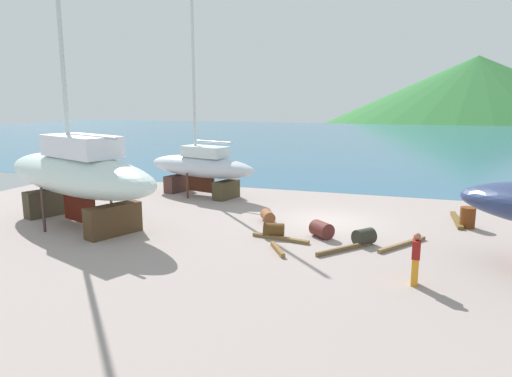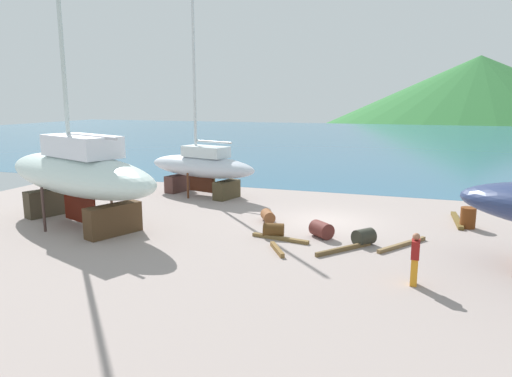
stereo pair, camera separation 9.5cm
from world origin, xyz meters
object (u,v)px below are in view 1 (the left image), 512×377
worker (416,258)px  barrel_tipped_center (322,230)px  barrel_blue_faded (268,216)px  sailboat_far_slipway (201,166)px  sailboat_mid_port (77,173)px  barrel_rust_mid (274,230)px  barrel_tar_black (468,217)px  barrel_by_slipway (364,237)px

worker → barrel_tipped_center: (-3.58, 4.04, -0.51)m
barrel_blue_faded → worker: bearing=-41.9°
sailboat_far_slipway → barrel_tipped_center: sailboat_far_slipway is taller
sailboat_mid_port → barrel_rust_mid: 9.04m
barrel_rust_mid → barrel_blue_faded: bearing=112.7°
barrel_tipped_center → barrel_tar_black: (5.76, 3.47, 0.13)m
barrel_tar_black → barrel_blue_faded: 8.74m
sailboat_mid_port → barrel_by_slipway: bearing=-153.9°
sailboat_far_slipway → barrel_blue_faded: size_ratio=12.67×
worker → barrel_rust_mid: bearing=-31.2°
barrel_rust_mid → barrel_tar_black: size_ratio=0.91×
barrel_tar_black → barrel_blue_faded: (-8.55, -1.79, -0.19)m
worker → barrel_tar_black: worker is taller
barrel_tipped_center → sailboat_mid_port: bearing=-172.5°
sailboat_far_slipway → barrel_rust_mid: size_ratio=14.27×
barrel_tar_black → barrel_blue_faded: size_ratio=0.97×
worker → barrel_by_slipway: worker is taller
barrel_rust_mid → barrel_tar_black: (7.61, 4.05, 0.16)m
worker → barrel_tipped_center: 5.42m
barrel_by_slipway → barrel_rust_mid: bearing=-177.9°
barrel_tipped_center → barrel_tar_black: 6.72m
barrel_tipped_center → barrel_rust_mid: bearing=-162.5°
sailboat_far_slipway → worker: sailboat_far_slipway is taller
sailboat_mid_port → barrel_blue_faded: sailboat_mid_port is taller
barrel_tipped_center → barrel_by_slipway: (1.73, -0.45, -0.01)m
barrel_rust_mid → barrel_tipped_center: (1.85, 0.58, 0.04)m
barrel_tar_black → barrel_blue_faded: barrel_tar_black is taller
barrel_rust_mid → barrel_by_slipway: bearing=2.1°
worker → sailboat_far_slipway: bearing=-39.8°
sailboat_mid_port → barrel_blue_faded: (7.82, 3.08, -2.07)m
barrel_tar_black → barrel_by_slipway: size_ratio=1.17×
worker → barrel_tar_black: size_ratio=1.80×
sailboat_mid_port → barrel_rust_mid: sailboat_mid_port is taller
sailboat_far_slipway → barrel_tar_black: 14.35m
barrel_tipped_center → barrel_blue_faded: bearing=149.0°
barrel_tipped_center → barrel_tar_black: size_ratio=1.00×
barrel_blue_faded → barrel_rust_mid: bearing=-67.3°
barrel_rust_mid → barrel_blue_faded: barrel_rust_mid is taller
barrel_tar_black → barrel_by_slipway: 5.62m
barrel_by_slipway → barrel_tipped_center: bearing=165.3°
sailboat_far_slipway → worker: size_ratio=7.25×
sailboat_far_slipway → barrel_rust_mid: sailboat_far_slipway is taller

